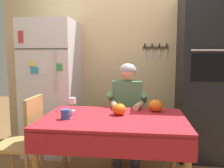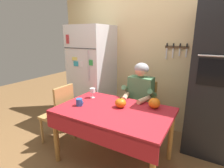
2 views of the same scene
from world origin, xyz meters
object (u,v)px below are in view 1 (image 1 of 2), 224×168
pumpkin_large (156,105)px  wine_glass (72,101)px  refrigerator (52,88)px  seated_person (127,105)px  dining_table (113,126)px  pumpkin_medium (119,109)px  coffee_mug (66,114)px  wall_oven (203,78)px  chair_left_side (25,137)px  chair_behind_person (128,119)px

pumpkin_large → wine_glass: bearing=-175.0°
refrigerator → seated_person: size_ratio=1.45×
dining_table → pumpkin_large: 0.54m
seated_person → pumpkin_medium: size_ratio=8.74×
seated_person → coffee_mug: (-0.55, -0.71, 0.05)m
wall_oven → seated_person: wall_oven is taller
refrigerator → chair_left_side: 0.99m
seated_person → wine_glass: 0.70m
seated_person → pumpkin_large: size_ratio=8.07×
wall_oven → wine_glass: 1.69m
coffee_mug → wine_glass: (-0.03, 0.33, 0.06)m
wine_glass → wall_oven: bearing=24.4°
wall_oven → dining_table: 1.45m
chair_left_side → pumpkin_medium: chair_left_side is taller
wine_glass → chair_left_side: bearing=-149.2°
dining_table → pumpkin_medium: 0.19m
refrigerator → pumpkin_large: (1.37, -0.57, -0.09)m
chair_behind_person → pumpkin_large: size_ratio=6.03×
dining_table → pumpkin_large: (0.42, 0.31, 0.15)m
chair_behind_person → pumpkin_large: chair_behind_person is taller
chair_behind_person → seated_person: 0.29m
chair_behind_person → wine_glass: size_ratio=6.38×
refrigerator → chair_left_side: bearing=-86.9°
chair_behind_person → wine_glass: chair_behind_person is taller
dining_table → chair_behind_person: (0.10, 0.79, -0.14)m
chair_behind_person → wine_glass: 0.87m
chair_behind_person → chair_left_side: same height
seated_person → pumpkin_large: bearing=-42.5°
dining_table → seated_person: size_ratio=1.12×
wall_oven → wine_glass: size_ratio=14.41×
pumpkin_medium → refrigerator: bearing=142.4°
dining_table → chair_left_side: (-0.90, -0.02, -0.14)m
wall_oven → pumpkin_large: 0.91m
coffee_mug → pumpkin_medium: pumpkin_medium is taller
wine_glass → seated_person: bearing=32.9°
dining_table → coffee_mug: bearing=-167.1°
refrigerator → pumpkin_medium: bearing=-37.6°
wall_oven → chair_left_side: size_ratio=2.26×
wall_oven → chair_behind_person: 1.10m
seated_person → pumpkin_large: seated_person is taller
coffee_mug → pumpkin_large: bearing=25.4°
seated_person → pumpkin_medium: 0.49m
seated_person → dining_table: bearing=-99.4°
wall_oven → seated_person: (-0.95, -0.32, -0.31)m
refrigerator → chair_left_side: size_ratio=1.94×
chair_behind_person → seated_person: size_ratio=0.75×
dining_table → coffee_mug: 0.48m
wall_oven → wine_glass: bearing=-155.6°
chair_behind_person → pumpkin_large: bearing=-56.3°
chair_left_side → seated_person: bearing=32.0°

